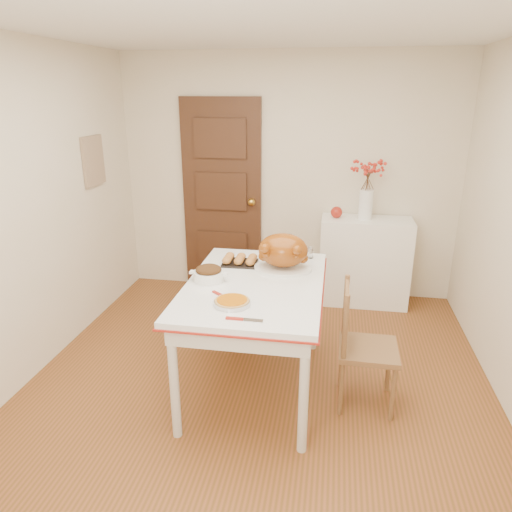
% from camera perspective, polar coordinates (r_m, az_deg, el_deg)
% --- Properties ---
extents(floor, '(3.50, 4.00, 0.00)m').
position_cam_1_polar(floor, '(3.60, -0.09, -16.47)').
color(floor, brown).
rests_on(floor, ground).
extents(ceiling, '(3.50, 4.00, 0.00)m').
position_cam_1_polar(ceiling, '(2.94, -0.11, 27.04)').
color(ceiling, white).
rests_on(ceiling, ground).
extents(wall_back, '(3.50, 0.00, 2.50)m').
position_cam_1_polar(wall_back, '(4.97, 3.85, 9.44)').
color(wall_back, beige).
rests_on(wall_back, ground).
extents(wall_front, '(3.50, 0.00, 2.50)m').
position_cam_1_polar(wall_front, '(1.32, -16.12, -22.25)').
color(wall_front, beige).
rests_on(wall_front, ground).
extents(wall_left, '(0.00, 4.00, 2.50)m').
position_cam_1_polar(wall_left, '(3.74, -27.60, 3.91)').
color(wall_left, beige).
rests_on(wall_left, ground).
extents(door_back, '(0.85, 0.06, 2.06)m').
position_cam_1_polar(door_back, '(5.10, -4.14, 7.18)').
color(door_back, '#3E2211').
rests_on(door_back, ground).
extents(photo_board, '(0.03, 0.35, 0.45)m').
position_cam_1_polar(photo_board, '(4.68, -19.19, 10.90)').
color(photo_board, tan).
rests_on(photo_board, ground).
extents(sideboard, '(0.90, 0.40, 0.90)m').
position_cam_1_polar(sideboard, '(4.95, 13.02, -0.65)').
color(sideboard, white).
rests_on(sideboard, floor).
extents(kitchen_table, '(0.96, 1.41, 0.84)m').
position_cam_1_polar(kitchen_table, '(3.47, -0.14, -9.69)').
color(kitchen_table, white).
rests_on(kitchen_table, floor).
extents(chair_oak, '(0.40, 0.40, 0.90)m').
position_cam_1_polar(chair_oak, '(3.37, 13.55, -10.66)').
color(chair_oak, brown).
rests_on(chair_oak, floor).
extents(berry_vase, '(0.32, 0.32, 0.62)m').
position_cam_1_polar(berry_vase, '(4.75, 13.36, 8.00)').
color(berry_vase, white).
rests_on(berry_vase, sideboard).
extents(apple, '(0.12, 0.12, 0.12)m').
position_cam_1_polar(apple, '(4.79, 9.77, 5.27)').
color(apple, '#9F2014').
rests_on(apple, sideboard).
extents(turkey_platter, '(0.48, 0.40, 0.27)m').
position_cam_1_polar(turkey_platter, '(3.48, 3.31, 0.47)').
color(turkey_platter, '#7A370E').
rests_on(turkey_platter, kitchen_table).
extents(pumpkin_pie, '(0.29, 0.29, 0.05)m').
position_cam_1_polar(pumpkin_pie, '(2.95, -2.94, -5.53)').
color(pumpkin_pie, '#B75C06').
rests_on(pumpkin_pie, kitchen_table).
extents(stuffing_dish, '(0.32, 0.27, 0.11)m').
position_cam_1_polar(stuffing_dish, '(3.32, -5.78, -2.11)').
color(stuffing_dish, '#4C2812').
rests_on(stuffing_dish, kitchen_table).
extents(rolls_tray, '(0.27, 0.21, 0.07)m').
position_cam_1_polar(rolls_tray, '(3.62, -1.97, -0.46)').
color(rolls_tray, '#C2742F').
rests_on(rolls_tray, kitchen_table).
extents(pie_server, '(0.22, 0.07, 0.01)m').
position_cam_1_polar(pie_server, '(2.76, -1.45, -7.72)').
color(pie_server, silver).
rests_on(pie_server, kitchen_table).
extents(carving_knife, '(0.23, 0.19, 0.01)m').
position_cam_1_polar(carving_knife, '(3.06, -3.85, -4.98)').
color(carving_knife, silver).
rests_on(carving_knife, kitchen_table).
extents(drinking_glass, '(0.08, 0.08, 0.12)m').
position_cam_1_polar(drinking_glass, '(3.73, 2.51, 0.57)').
color(drinking_glass, white).
rests_on(drinking_glass, kitchen_table).
extents(shaker_pair, '(0.10, 0.05, 0.10)m').
position_cam_1_polar(shaker_pair, '(3.77, 6.22, 0.49)').
color(shaker_pair, white).
rests_on(shaker_pair, kitchen_table).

